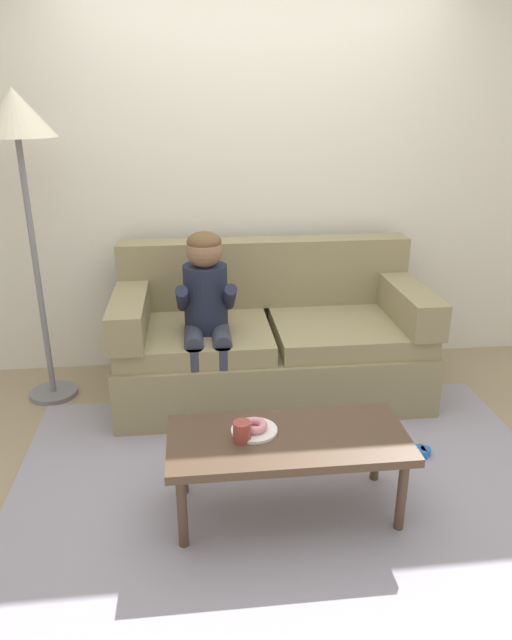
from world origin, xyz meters
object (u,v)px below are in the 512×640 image
person_child (206,307)px  floor_lamp (18,136)px  coffee_table (288,445)px  couch (270,341)px  donut (254,426)px  mug (242,431)px  toy_controller (410,453)px

person_child → floor_lamp: bearing=164.1°
coffee_table → person_child: (-0.32, 1.01, 0.31)m
couch → donut: bearing=-101.2°
floor_lamp → couch: bearing=-3.2°
couch → donut: 1.18m
mug → floor_lamp: size_ratio=0.05×
couch → toy_controller: couch is taller
couch → floor_lamp: 1.90m
person_child → toy_controller: bearing=-31.8°
person_child → donut: size_ratio=9.18×
coffee_table → donut: 0.17m
donut → mug: (-0.06, -0.06, 0.01)m
coffee_table → mug: size_ratio=11.92×
person_child → floor_lamp: floor_lamp is taller
coffee_table → toy_controller: 0.88m
mug → toy_controller: bearing=21.1°
mug → toy_controller: mug is taller
donut → toy_controller: 1.01m
toy_controller → floor_lamp: size_ratio=0.12×
donut → toy_controller: (0.88, 0.30, -0.41)m
floor_lamp → donut: bearing=-46.3°
donut → floor_lamp: 2.07m
donut → coffee_table: bearing=-20.7°
coffee_table → donut: donut is taller
person_child → toy_controller: size_ratio=4.87×
coffee_table → donut: bearing=159.3°
coffee_table → person_child: bearing=107.8°
person_child → floor_lamp: 1.41m
toy_controller → floor_lamp: 2.76m
toy_controller → floor_lamp: floor_lamp is taller
coffee_table → person_child: size_ratio=0.97×
coffee_table → floor_lamp: bearing=135.8°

